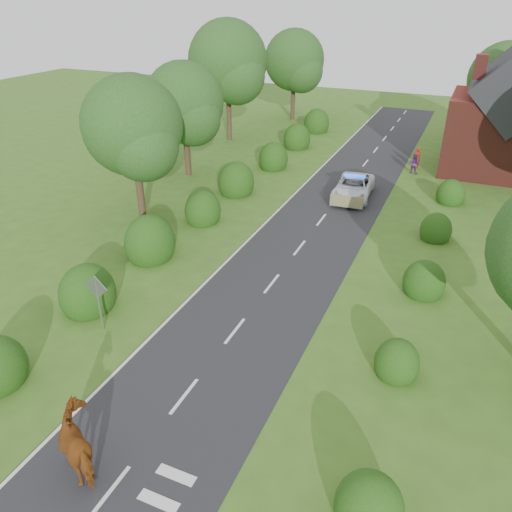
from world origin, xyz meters
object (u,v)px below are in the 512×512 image
at_px(road_sign, 97,295).
at_px(cow, 84,446).
at_px(pedestrian_red, 417,158).
at_px(pedestrian_purple, 414,163).
at_px(police_van, 353,187).

relative_size(road_sign, cow, 1.11).
distance_m(pedestrian_red, pedestrian_purple, 1.29).
bearing_deg(pedestrian_purple, cow, 92.51).
relative_size(pedestrian_red, pedestrian_purple, 1.04).
bearing_deg(cow, police_van, -160.34).
distance_m(road_sign, pedestrian_purple, 26.54).
relative_size(road_sign, pedestrian_purple, 1.65).
height_order(road_sign, pedestrian_purple, road_sign).
xyz_separation_m(cow, pedestrian_red, (4.94, 31.86, -0.01)).
bearing_deg(pedestrian_red, cow, 47.74).
distance_m(road_sign, police_van, 19.36).
relative_size(cow, police_van, 0.44).
xyz_separation_m(road_sign, cow, (3.86, -5.53, -0.84)).
distance_m(cow, pedestrian_red, 32.24).
xyz_separation_m(cow, police_van, (1.96, 23.97, -0.12)).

